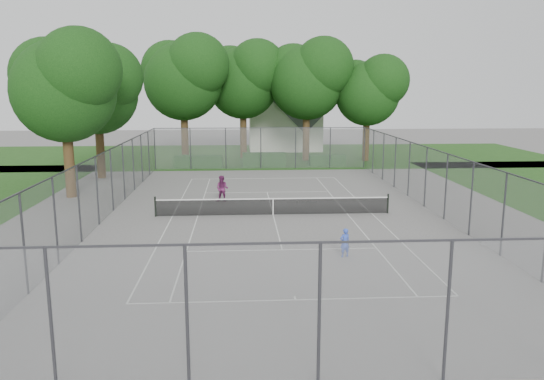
{
  "coord_description": "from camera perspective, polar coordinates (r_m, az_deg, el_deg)",
  "views": [
    {
      "loc": [
        -1.76,
        -28.25,
        6.89
      ],
      "look_at": [
        0.0,
        1.0,
        1.2
      ],
      "focal_mm": 35.0,
      "sensor_mm": 36.0,
      "label": 1
    }
  ],
  "objects": [
    {
      "name": "ground",
      "position": [
        29.13,
        0.12,
        -2.69
      ],
      "size": [
        120.0,
        120.0,
        0.0
      ],
      "primitive_type": "plane",
      "color": "slate",
      "rests_on": "ground"
    },
    {
      "name": "tree_far_right",
      "position": [
        50.97,
        10.37,
        10.71
      ],
      "size": [
        6.89,
        6.29,
        9.9
      ],
      "color": "#3E2A16",
      "rests_on": "ground"
    },
    {
      "name": "perimeter_fence",
      "position": [
        28.76,
        0.12,
        0.81
      ],
      "size": [
        18.08,
        34.08,
        3.52
      ],
      "color": "#38383D",
      "rests_on": "ground"
    },
    {
      "name": "house",
      "position": [
        59.7,
        1.37,
        8.15
      ],
      "size": [
        7.85,
        6.09,
        9.78
      ],
      "color": "silver",
      "rests_on": "ground"
    },
    {
      "name": "tennis_net",
      "position": [
        29.01,
        0.12,
        -1.71
      ],
      "size": [
        12.87,
        0.1,
        1.1
      ],
      "color": "black",
      "rests_on": "ground"
    },
    {
      "name": "tree_far_midleft",
      "position": [
        52.49,
        -3.04,
        12.04
      ],
      "size": [
        7.96,
        7.27,
        11.44
      ],
      "color": "#3E2A16",
      "rests_on": "ground"
    },
    {
      "name": "tree_far_midright",
      "position": [
        50.66,
        3.89,
        12.11
      ],
      "size": [
        8.0,
        7.3,
        11.5
      ],
      "color": "#3E2A16",
      "rests_on": "ground"
    },
    {
      "name": "woman_player",
      "position": [
        32.43,
        -5.37,
        0.13
      ],
      "size": [
        0.94,
        0.83,
        1.62
      ],
      "primitive_type": "imported",
      "rotation": [
        0.0,
        0.0,
        -0.32
      ],
      "color": "#672252",
      "rests_on": "ground"
    },
    {
      "name": "grass_far",
      "position": [
        54.71,
        -1.57,
        3.75
      ],
      "size": [
        60.0,
        20.0,
        0.0
      ],
      "primitive_type": "cube",
      "color": "#1D4513",
      "rests_on": "ground"
    },
    {
      "name": "girl_player",
      "position": [
        22.12,
        7.84,
        -5.62
      ],
      "size": [
        0.51,
        0.41,
        1.21
      ],
      "primitive_type": "imported",
      "rotation": [
        0.0,
        0.0,
        3.45
      ],
      "color": "blue",
      "rests_on": "ground"
    },
    {
      "name": "hedge_right",
      "position": [
        47.96,
        5.96,
        3.25
      ],
      "size": [
        3.23,
        1.18,
        0.97
      ],
      "primitive_type": "cube",
      "color": "#184215",
      "rests_on": "ground"
    },
    {
      "name": "hedge_left",
      "position": [
        46.85,
        -7.93,
        3.07
      ],
      "size": [
        4.17,
        1.25,
        1.04
      ],
      "primitive_type": "cube",
      "color": "#184215",
      "rests_on": "ground"
    },
    {
      "name": "tree_side_back",
      "position": [
        42.47,
        -18.27,
        10.51
      ],
      "size": [
        7.02,
        6.41,
        10.1
      ],
      "color": "#3E2A16",
      "rests_on": "ground"
    },
    {
      "name": "hedge_mid",
      "position": [
        46.99,
        -0.86,
        3.29
      ],
      "size": [
        3.8,
        1.09,
        1.2
      ],
      "primitive_type": "cube",
      "color": "#184215",
      "rests_on": "ground"
    },
    {
      "name": "tree_side_front",
      "position": [
        35.47,
        -21.42,
        10.73
      ],
      "size": [
        7.28,
        6.64,
        10.46
      ],
      "color": "#3E2A16",
      "rests_on": "ground"
    },
    {
      "name": "tree_far_left",
      "position": [
        49.43,
        -9.45,
        12.14
      ],
      "size": [
        8.1,
        7.4,
        11.65
      ],
      "color": "#3E2A16",
      "rests_on": "ground"
    },
    {
      "name": "court_markings",
      "position": [
        29.13,
        0.12,
        -2.68
      ],
      "size": [
        11.03,
        23.83,
        0.01
      ],
      "color": "silver",
      "rests_on": "ground"
    }
  ]
}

